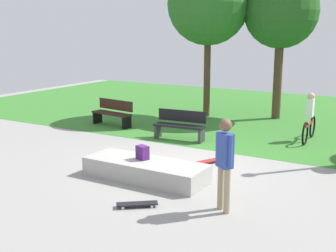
% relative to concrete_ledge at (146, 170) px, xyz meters
% --- Properties ---
extents(ground_plane, '(28.00, 28.00, 0.00)m').
position_rel_concrete_ledge_xyz_m(ground_plane, '(0.09, 1.47, -0.21)').
color(ground_plane, gray).
extents(grass_lawn, '(26.60, 12.51, 0.01)m').
position_rel_concrete_ledge_xyz_m(grass_lawn, '(0.09, 9.21, -0.21)').
color(grass_lawn, '#387A2D').
rests_on(grass_lawn, ground_plane).
extents(concrete_ledge, '(2.89, 1.04, 0.43)m').
position_rel_concrete_ledge_xyz_m(concrete_ledge, '(0.00, 0.00, 0.00)').
color(concrete_ledge, '#A8A59E').
rests_on(concrete_ledge, ground_plane).
extents(backpack_on_ledge, '(0.33, 0.28, 0.32)m').
position_rel_concrete_ledge_xyz_m(backpack_on_ledge, '(-0.14, 0.08, 0.37)').
color(backpack_on_ledge, '#4C1E66').
rests_on(backpack_on_ledge, concrete_ledge).
extents(skater_performing_trick, '(0.38, 0.34, 1.78)m').
position_rel_concrete_ledge_xyz_m(skater_performing_trick, '(2.29, -0.80, 0.84)').
color(skater_performing_trick, tan).
rests_on(skater_performing_trick, ground_plane).
extents(skateboard_by_ledge, '(0.75, 0.66, 0.08)m').
position_rel_concrete_ledge_xyz_m(skateboard_by_ledge, '(0.78, -1.48, -0.15)').
color(skateboard_by_ledge, black).
rests_on(skateboard_by_ledge, ground_plane).
extents(skateboard_spare, '(0.54, 0.80, 0.08)m').
position_rel_concrete_ledge_xyz_m(skateboard_spare, '(0.73, 1.80, -0.15)').
color(skateboard_spare, '#A5262D').
rests_on(skateboard_spare, ground_plane).
extents(park_bench_center_lawn, '(1.65, 0.68, 0.91)m').
position_rel_concrete_ledge_xyz_m(park_bench_center_lawn, '(-4.18, 4.23, 0.27)').
color(park_bench_center_lawn, '#331E14').
rests_on(park_bench_center_lawn, ground_plane).
extents(park_bench_near_lamppost, '(1.64, 0.62, 0.91)m').
position_rel_concrete_ledge_xyz_m(park_bench_near_lamppost, '(-1.11, 3.64, 0.27)').
color(park_bench_near_lamppost, black).
rests_on(park_bench_near_lamppost, ground_plane).
extents(tree_slender_maple, '(2.75, 2.75, 5.40)m').
position_rel_concrete_ledge_xyz_m(tree_slender_maple, '(0.43, 8.47, 3.78)').
color(tree_slender_maple, '#4C3823').
rests_on(tree_slender_maple, grass_lawn).
extents(tree_young_birch, '(3.09, 3.09, 5.85)m').
position_rel_concrete_ledge_xyz_m(tree_young_birch, '(-2.08, 7.51, 4.07)').
color(tree_young_birch, '#4C3823').
rests_on(tree_young_birch, grass_lawn).
extents(cyclist_on_bicycle, '(0.22, 1.82, 1.52)m').
position_rel_concrete_ledge_xyz_m(cyclist_on_bicycle, '(2.36, 5.55, 0.42)').
color(cyclist_on_bicycle, black).
rests_on(cyclist_on_bicycle, ground_plane).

